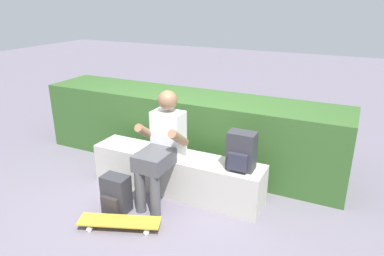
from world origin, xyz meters
name	(u,v)px	position (x,y,z in m)	size (l,w,h in m)	color
ground_plane	(161,206)	(0.00, 0.00, 0.00)	(24.00, 24.00, 0.00)	slate
bench_main	(176,173)	(0.00, 0.35, 0.23)	(2.02, 0.40, 0.47)	#BAB6AB
person_skater	(162,144)	(-0.05, 0.14, 0.66)	(0.49, 0.62, 1.22)	white
skateboard_near_person	(120,222)	(-0.16, -0.52, 0.07)	(0.82, 0.47, 0.09)	gold
backpack_on_bench	(241,152)	(0.76, 0.34, 0.66)	(0.28, 0.23, 0.40)	#333338
backpack_on_ground	(116,194)	(-0.38, -0.28, 0.19)	(0.28, 0.23, 0.40)	#333338
hedge_row	(187,128)	(-0.27, 1.17, 0.47)	(4.12, 0.79, 0.93)	#345B27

